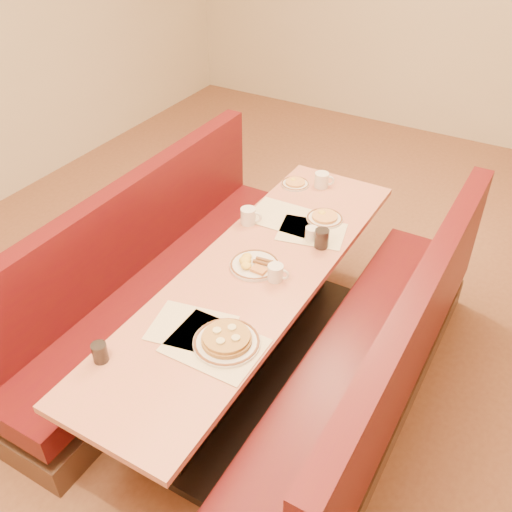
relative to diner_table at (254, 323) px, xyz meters
The scene contains 19 objects.
ground 0.37m from the diner_table, ahead, with size 8.00×8.00×0.00m, color #9E6647.
room_envelope 1.56m from the diner_table, ahead, with size 6.04×8.04×2.82m.
diner_table is the anchor object (origin of this frame).
booth_left 0.73m from the diner_table, behind, with size 0.55×2.50×1.05m.
booth_right 0.73m from the diner_table, ahead, with size 0.55×2.50×1.05m.
placemat_near_left 0.65m from the diner_table, 94.64° to the right, with size 0.39×0.29×0.00m, color #FDE9C6.
placemat_near_right 0.70m from the diner_table, 78.16° to the right, with size 0.44×0.33×0.00m, color #FDE9C6.
placemat_far_left 0.70m from the diner_table, 101.77° to the left, with size 0.42×0.32×0.00m, color #FDE9C6.
placemat_far_right 0.64m from the diner_table, 78.43° to the left, with size 0.39×0.29×0.00m, color #FDE9C6.
pancake_plate 0.69m from the diner_table, 73.20° to the right, with size 0.32×0.32×0.07m.
eggs_plate 0.40m from the diner_table, 122.63° to the left, with size 0.28×0.28×0.06m.
extra_plate_mid 0.79m from the diner_table, 80.49° to the left, with size 0.23×0.23×0.05m.
extra_plate_far 1.08m from the diner_table, 103.97° to the left, with size 0.19×0.19×0.04m.
coffee_mug_a 0.44m from the diner_table, ahead, with size 0.12×0.09×0.09m.
coffee_mug_b 0.65m from the diner_table, 123.95° to the left, with size 0.13×0.09×0.10m.
coffee_mug_c 0.62m from the diner_table, 72.83° to the left, with size 0.11×0.08×0.08m.
coffee_mug_d 1.13m from the diner_table, 94.13° to the left, with size 0.13×0.09×0.10m.
soda_tumbler_near 1.04m from the diner_table, 107.18° to the right, with size 0.07×0.07×0.10m.
soda_tumbler_mid 0.63m from the diner_table, 62.15° to the left, with size 0.08×0.08×0.11m.
Camera 1 is at (1.23, -2.11, 2.68)m, focal length 40.00 mm.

